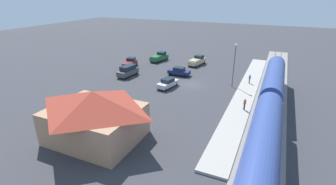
# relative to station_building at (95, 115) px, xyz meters

# --- Properties ---
(ground_plane) EXTENTS (200.00, 200.00, 0.00)m
(ground_plane) POSITION_rel_station_building_xyz_m (-4.00, -22.00, -3.11)
(ground_plane) COLOR #38383D
(railway_track) EXTENTS (4.80, 70.00, 0.30)m
(railway_track) POSITION_rel_station_building_xyz_m (-18.00, -22.00, -3.01)
(railway_track) COLOR gray
(railway_track) RESTS_ON ground
(platform) EXTENTS (3.20, 46.00, 0.30)m
(platform) POSITION_rel_station_building_xyz_m (-14.00, -22.00, -2.96)
(platform) COLOR #A8A399
(platform) RESTS_ON ground
(station_building) EXTENTS (10.71, 8.74, 5.97)m
(station_building) POSITION_rel_station_building_xyz_m (0.00, 0.00, 0.00)
(station_building) COLOR tan
(station_building) RESTS_ON ground
(pedestrian_on_platform) EXTENTS (0.36, 0.36, 1.71)m
(pedestrian_on_platform) POSITION_rel_station_building_xyz_m (-13.90, -26.16, -1.83)
(pedestrian_on_platform) COLOR brown
(pedestrian_on_platform) RESTS_ON platform
(pedestrian_waiting_far) EXTENTS (0.36, 0.36, 1.71)m
(pedestrian_waiting_far) POSITION_rel_station_building_xyz_m (-14.72, -14.36, -1.83)
(pedestrian_waiting_far) COLOR #23284C
(pedestrian_waiting_far) RESTS_ON platform
(suv_charcoal) EXTENTS (2.43, 5.07, 2.22)m
(suv_charcoal) POSITION_rel_station_building_xyz_m (9.42, -21.38, -1.96)
(suv_charcoal) COLOR #47494F
(suv_charcoal) RESTS_ON ground
(sedan_navy) EXTENTS (4.52, 2.32, 1.74)m
(sedan_navy) POSITION_rel_station_building_xyz_m (0.08, -26.10, -2.23)
(sedan_navy) COLOR navy
(sedan_navy) RESTS_ON ground
(pickup_tan) EXTENTS (2.91, 5.67, 2.14)m
(pickup_tan) POSITION_rel_station_building_xyz_m (-0.85, -35.24, -2.08)
(pickup_tan) COLOR #C6B284
(pickup_tan) RESTS_ON ground
(sedan_silver) EXTENTS (2.66, 4.77, 1.74)m
(sedan_silver) POSITION_rel_station_building_xyz_m (-0.69, -18.73, -2.23)
(sedan_silver) COLOR silver
(sedan_silver) RESTS_ON ground
(pickup_maroon) EXTENTS (3.15, 5.71, 2.14)m
(pickup_maroon) POSITION_rel_station_building_xyz_m (12.35, -26.74, -2.08)
(pickup_maroon) COLOR maroon
(pickup_maroon) RESTS_ON ground
(pickup_green) EXTENTS (2.89, 5.66, 2.14)m
(pickup_green) POSITION_rel_station_building_xyz_m (8.84, -34.82, -2.08)
(pickup_green) COLOR #236638
(pickup_green) RESTS_ON ground
(light_pole_near_platform) EXTENTS (0.44, 0.44, 7.87)m
(light_pole_near_platform) POSITION_rel_station_building_xyz_m (-11.20, -23.85, 1.83)
(light_pole_near_platform) COLOR #515156
(light_pole_near_platform) RESTS_ON ground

